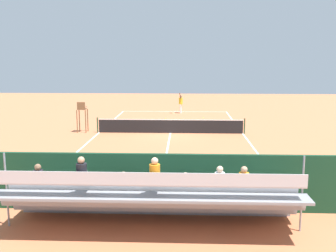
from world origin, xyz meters
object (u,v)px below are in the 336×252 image
(courtside_bench, at_px, (225,188))
(tennis_racket, at_px, (173,113))
(tennis_ball_far, at_px, (166,118))
(bleacher_stand, at_px, (151,197))
(equipment_bag, at_px, (179,199))
(tennis_ball_near, at_px, (203,118))
(tennis_player, at_px, (181,102))
(umpire_chair, at_px, (82,114))
(tennis_net, at_px, (170,126))

(courtside_bench, relative_size, tennis_racket, 3.07)
(tennis_racket, bearing_deg, tennis_ball_far, 80.39)
(tennis_ball_far, bearing_deg, bleacher_stand, 91.58)
(equipment_bag, relative_size, tennis_ball_far, 13.64)
(bleacher_stand, bearing_deg, courtside_bench, -139.87)
(equipment_bag, relative_size, tennis_ball_near, 13.64)
(courtside_bench, xyz_separation_m, tennis_ball_far, (3.08, -19.74, -0.53))
(courtside_bench, distance_m, equipment_bag, 1.70)
(bleacher_stand, distance_m, courtside_bench, 3.27)
(tennis_ball_far, bearing_deg, equipment_bag, 94.10)
(tennis_player, height_order, tennis_ball_near, tennis_player)
(tennis_racket, distance_m, tennis_ball_far, 3.38)
(tennis_player, height_order, tennis_racket, tennis_player)
(umpire_chair, bearing_deg, bleacher_stand, 111.68)
(tennis_net, xyz_separation_m, tennis_ball_far, (0.64, -6.47, -0.47))
(bleacher_stand, height_order, equipment_bag, bleacher_stand)
(courtside_bench, distance_m, tennis_player, 23.32)
(tennis_player, distance_m, tennis_ball_far, 3.85)
(equipment_bag, height_order, tennis_ball_far, equipment_bag)
(equipment_bag, bearing_deg, tennis_ball_near, -95.05)
(tennis_net, distance_m, umpire_chair, 6.25)
(tennis_racket, xyz_separation_m, tennis_ball_near, (-2.67, 2.76, 0.02))
(tennis_ball_far, bearing_deg, tennis_racket, -99.61)
(equipment_bag, xyz_separation_m, tennis_ball_far, (1.42, -19.87, -0.15))
(umpire_chair, distance_m, courtside_bench, 15.96)
(tennis_net, xyz_separation_m, umpire_chair, (6.20, -0.13, 0.81))
(bleacher_stand, distance_m, umpire_chair, 16.67)
(tennis_net, distance_m, bleacher_stand, 15.37)
(tennis_net, distance_m, courtside_bench, 13.49)
(bleacher_stand, height_order, tennis_ball_near, bleacher_stand)
(equipment_bag, distance_m, tennis_player, 23.39)
(tennis_net, relative_size, tennis_player, 5.35)
(equipment_bag, bearing_deg, tennis_net, -86.66)
(tennis_player, bearing_deg, equipment_bag, 90.43)
(courtside_bench, bearing_deg, tennis_racket, -83.78)
(courtside_bench, xyz_separation_m, equipment_bag, (1.66, 0.13, -0.38))
(tennis_player, xyz_separation_m, tennis_racket, (0.69, 0.17, -1.00))
(tennis_net, xyz_separation_m, equipment_bag, (-0.78, 13.40, -0.32))
(umpire_chair, bearing_deg, equipment_bag, 117.30)
(tennis_player, xyz_separation_m, tennis_ball_far, (1.25, 3.51, -0.98))
(bleacher_stand, xyz_separation_m, equipment_bag, (-0.82, -1.96, -0.77))
(umpire_chair, relative_size, tennis_player, 1.11)
(bleacher_stand, relative_size, tennis_player, 4.70)
(tennis_net, height_order, tennis_player, tennis_player)
(courtside_bench, relative_size, tennis_player, 0.93)
(umpire_chair, bearing_deg, tennis_net, 178.82)
(tennis_player, relative_size, tennis_racket, 3.29)
(bleacher_stand, xyz_separation_m, tennis_ball_near, (-2.63, -22.41, -0.92))
(umpire_chair, bearing_deg, tennis_racket, -122.32)
(equipment_bag, distance_m, tennis_racket, 23.22)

